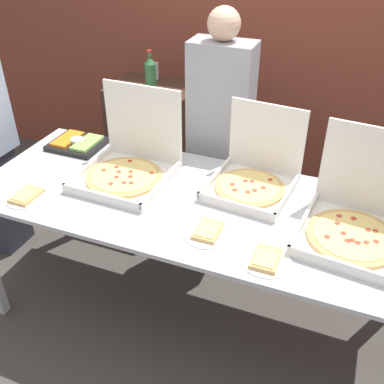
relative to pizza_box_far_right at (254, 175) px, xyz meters
The scene contains 14 objects.
ground_plane 1.05m from the pizza_box_far_right, 138.08° to the right, with size 16.00×16.00×0.00m, color #423D38.
brick_wall_behind 1.54m from the pizza_box_far_right, 100.67° to the left, with size 10.00×0.06×2.80m.
buffet_table 0.41m from the pizza_box_far_right, 138.08° to the right, with size 2.42×0.97×0.90m.
pizza_box_far_right is the anchor object (origin of this frame).
pizza_box_far_left 0.72m from the pizza_box_far_right, 168.21° to the right, with size 0.51×0.52×0.49m.
pizza_box_near_right 0.62m from the pizza_box_far_right, 21.81° to the right, with size 0.54×0.56×0.49m.
paper_plate_front_center 0.50m from the pizza_box_far_right, 100.92° to the right, with size 0.26×0.26×0.03m.
paper_plate_front_left 1.25m from the pizza_box_far_right, 153.19° to the right, with size 0.23×0.23×0.03m.
paper_plate_front_right 0.62m from the pizza_box_far_right, 69.42° to the right, with size 0.23×0.23×0.03m.
veggie_tray 1.21m from the pizza_box_far_right, behind, with size 0.34×0.29×0.05m.
sideboard_podium 1.32m from the pizza_box_far_right, 142.50° to the left, with size 0.63×0.45×1.11m.
soda_bottle 1.20m from the pizza_box_far_right, 144.77° to the left, with size 0.08×0.08×0.29m.
soda_can_silver 1.39m from the pizza_box_far_right, 139.05° to the left, with size 0.07×0.07×0.12m.
person_guest_plaid 0.57m from the pizza_box_far_right, 128.32° to the left, with size 0.40×0.22×1.77m.
Camera 1 is at (0.74, -1.87, 2.28)m, focal length 42.00 mm.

